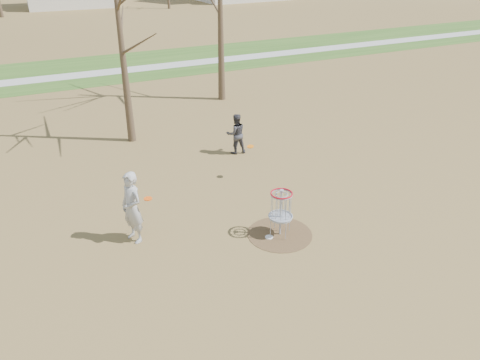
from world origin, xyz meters
name	(u,v)px	position (x,y,z in m)	size (l,w,h in m)	color
ground	(280,234)	(0.00, 0.00, 0.00)	(160.00, 160.00, 0.00)	brown
green_band	(115,67)	(0.00, 21.00, 0.01)	(160.00, 8.00, 0.01)	#2D5119
footpath	(118,71)	(0.00, 20.00, 0.01)	(160.00, 1.50, 0.01)	#9E9E99
dirt_circle	(280,234)	(0.00, 0.00, 0.01)	(1.80, 1.80, 0.01)	#47331E
player_standing	(132,208)	(-3.65, 1.47, 1.00)	(0.73, 0.48, 2.00)	#A5A5A5
player_throwing	(236,134)	(1.28, 5.56, 0.77)	(0.75, 0.58, 1.54)	#38383D
disc_grounded	(269,237)	(-0.35, -0.03, 0.02)	(0.22, 0.22, 0.02)	white
discs_in_play	(208,168)	(-1.13, 2.40, 1.22)	(4.27, 2.35, 0.14)	orange
disc_golf_basket	(281,206)	(0.00, 0.00, 0.91)	(0.64, 0.64, 1.35)	#9EA3AD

